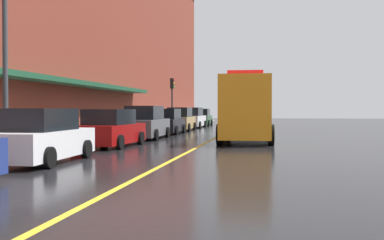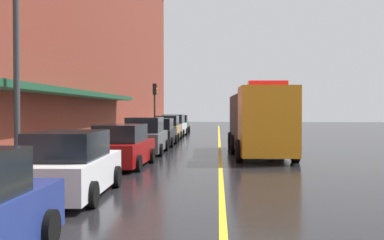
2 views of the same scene
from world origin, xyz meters
TOP-DOWN VIEW (x-y plane):
  - ground_plane at (0.00, 25.00)m, footprint 112.00×112.00m
  - sidewalk_left at (-6.20, 25.00)m, footprint 2.40×70.00m
  - lane_center_stripe at (0.00, 25.00)m, footprint 0.16×70.00m
  - brick_building_left at (-12.35, 24.00)m, footprint 11.07×64.00m
  - parked_car_1 at (-4.01, 6.32)m, footprint 2.14×4.72m
  - parked_car_2 at (-3.97, 12.66)m, footprint 2.23×4.58m
  - parked_car_3 at (-3.91, 18.35)m, footprint 2.14×4.85m
  - parked_car_4 at (-3.88, 23.56)m, footprint 2.12×4.16m
  - parked_car_5 at (-3.90, 28.56)m, footprint 2.05×4.33m
  - parked_car_6 at (-3.97, 34.57)m, footprint 2.21×4.63m
  - parked_car_7 at (-3.95, 40.41)m, footprint 2.03×4.51m
  - utility_truck at (1.97, 18.00)m, footprint 2.98×9.50m
  - parking_meter_0 at (-5.35, 27.04)m, footprint 0.14×0.18m
  - parking_meter_1 at (-5.35, 13.55)m, footprint 0.14×0.18m
  - street_lamp_left at (-5.95, 7.43)m, footprint 0.44×0.44m
  - traffic_light_near at (-5.29, 31.90)m, footprint 0.38×0.36m

SIDE VIEW (x-z plane):
  - ground_plane at x=0.00m, z-range 0.00..0.00m
  - lane_center_stripe at x=0.00m, z-range 0.00..0.01m
  - sidewalk_left at x=-6.20m, z-range 0.00..0.15m
  - parked_car_2 at x=-3.97m, z-range -0.05..1.67m
  - parked_car_1 at x=-4.01m, z-range -0.06..1.69m
  - parked_car_4 at x=-3.88m, z-range -0.06..1.70m
  - parked_car_7 at x=-3.95m, z-range -0.06..1.72m
  - parked_car_5 at x=-3.90m, z-range -0.07..1.80m
  - parked_car_6 at x=-3.97m, z-range -0.07..1.82m
  - parked_car_3 at x=-3.91m, z-range -0.07..1.85m
  - parking_meter_0 at x=-5.35m, z-range 0.39..1.72m
  - parking_meter_1 at x=-5.35m, z-range 0.39..1.72m
  - utility_truck at x=1.97m, z-range -0.08..3.49m
  - traffic_light_near at x=-5.29m, z-range 1.01..5.31m
  - street_lamp_left at x=-5.95m, z-range 0.93..7.87m
  - brick_building_left at x=-12.35m, z-range 0.01..17.78m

